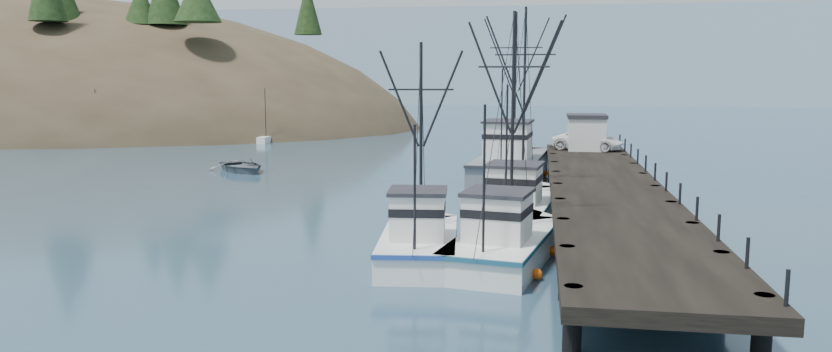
{
  "coord_description": "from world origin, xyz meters",
  "views": [
    {
      "loc": [
        10.31,
        -25.2,
        8.16
      ],
      "look_at": [
        3.78,
        14.02,
        2.5
      ],
      "focal_mm": 32.0,
      "sensor_mm": 36.0,
      "label": 1
    }
  ],
  "objects_px": {
    "pickup_truck": "(588,140)",
    "pier_shed": "(586,132)",
    "trawler_far": "(519,204)",
    "pier": "(606,190)",
    "motorboat": "(242,171)",
    "trawler_near": "(505,242)",
    "trawler_mid": "(420,241)",
    "work_vessel": "(511,163)"
  },
  "relations": [
    {
      "from": "trawler_near",
      "to": "pickup_truck",
      "type": "relative_size",
      "value": 2.04
    },
    {
      "from": "trawler_mid",
      "to": "work_vessel",
      "type": "relative_size",
      "value": 0.63
    },
    {
      "from": "trawler_far",
      "to": "work_vessel",
      "type": "xyz_separation_m",
      "value": [
        -1.0,
        15.25,
        0.41
      ]
    },
    {
      "from": "motorboat",
      "to": "pickup_truck",
      "type": "bearing_deg",
      "value": -40.13
    },
    {
      "from": "work_vessel",
      "to": "pier_shed",
      "type": "height_order",
      "value": "work_vessel"
    },
    {
      "from": "trawler_far",
      "to": "pickup_truck",
      "type": "bearing_deg",
      "value": 75.28
    },
    {
      "from": "pickup_truck",
      "to": "work_vessel",
      "type": "bearing_deg",
      "value": 133.54
    },
    {
      "from": "trawler_far",
      "to": "pier",
      "type": "bearing_deg",
      "value": 4.06
    },
    {
      "from": "work_vessel",
      "to": "motorboat",
      "type": "height_order",
      "value": "work_vessel"
    },
    {
      "from": "work_vessel",
      "to": "pier_shed",
      "type": "relative_size",
      "value": 4.85
    },
    {
      "from": "trawler_near",
      "to": "trawler_far",
      "type": "xyz_separation_m",
      "value": [
        0.32,
        9.31,
        0.0
      ]
    },
    {
      "from": "trawler_far",
      "to": "pier_shed",
      "type": "relative_size",
      "value": 3.75
    },
    {
      "from": "pier",
      "to": "motorboat",
      "type": "relative_size",
      "value": 7.47
    },
    {
      "from": "pier",
      "to": "trawler_far",
      "type": "xyz_separation_m",
      "value": [
        -4.7,
        -0.33,
        -0.87
      ]
    },
    {
      "from": "trawler_far",
      "to": "work_vessel",
      "type": "distance_m",
      "value": 15.28
    },
    {
      "from": "trawler_far",
      "to": "pickup_truck",
      "type": "height_order",
      "value": "trawler_far"
    },
    {
      "from": "trawler_far",
      "to": "motorboat",
      "type": "xyz_separation_m",
      "value": [
        -22.91,
        16.0,
        -0.82
      ]
    },
    {
      "from": "pier",
      "to": "work_vessel",
      "type": "relative_size",
      "value": 2.84
    },
    {
      "from": "pickup_truck",
      "to": "pier",
      "type": "bearing_deg",
      "value": -164.8
    },
    {
      "from": "work_vessel",
      "to": "trawler_mid",
      "type": "bearing_deg",
      "value": -96.88
    },
    {
      "from": "trawler_mid",
      "to": "pier_shed",
      "type": "relative_size",
      "value": 3.04
    },
    {
      "from": "motorboat",
      "to": "work_vessel",
      "type": "bearing_deg",
      "value": -46.92
    },
    {
      "from": "pickup_truck",
      "to": "pier_shed",
      "type": "bearing_deg",
      "value": 105.58
    },
    {
      "from": "trawler_near",
      "to": "trawler_far",
      "type": "bearing_deg",
      "value": 88.04
    },
    {
      "from": "trawler_near",
      "to": "trawler_mid",
      "type": "relative_size",
      "value": 1.13
    },
    {
      "from": "pickup_truck",
      "to": "trawler_near",
      "type": "bearing_deg",
      "value": -174.94
    },
    {
      "from": "pier",
      "to": "pier_shed",
      "type": "bearing_deg",
      "value": 90.06
    },
    {
      "from": "pier",
      "to": "work_vessel",
      "type": "bearing_deg",
      "value": 110.92
    },
    {
      "from": "pier",
      "to": "trawler_mid",
      "type": "distance_m",
      "value": 13.33
    },
    {
      "from": "pier_shed",
      "to": "trawler_far",
      "type": "bearing_deg",
      "value": -104.32
    },
    {
      "from": "pier",
      "to": "trawler_mid",
      "type": "xyz_separation_m",
      "value": [
        -8.71,
        -10.05,
        -0.87
      ]
    },
    {
      "from": "pier",
      "to": "pickup_truck",
      "type": "distance_m",
      "value": 18.03
    },
    {
      "from": "trawler_mid",
      "to": "work_vessel",
      "type": "height_order",
      "value": "work_vessel"
    },
    {
      "from": "trawler_near",
      "to": "work_vessel",
      "type": "height_order",
      "value": "work_vessel"
    },
    {
      "from": "trawler_near",
      "to": "trawler_far",
      "type": "relative_size",
      "value": 0.92
    },
    {
      "from": "pier_shed",
      "to": "pickup_truck",
      "type": "height_order",
      "value": "pier_shed"
    },
    {
      "from": "trawler_mid",
      "to": "pier_shed",
      "type": "height_order",
      "value": "trawler_mid"
    },
    {
      "from": "pier",
      "to": "trawler_far",
      "type": "distance_m",
      "value": 4.79
    },
    {
      "from": "trawler_mid",
      "to": "pier_shed",
      "type": "xyz_separation_m",
      "value": [
        8.69,
        28.05,
        2.6
      ]
    },
    {
      "from": "trawler_near",
      "to": "motorboat",
      "type": "xyz_separation_m",
      "value": [
        -22.6,
        25.3,
        -0.82
      ]
    },
    {
      "from": "trawler_far",
      "to": "trawler_near",
      "type": "bearing_deg",
      "value": -91.96
    },
    {
      "from": "trawler_near",
      "to": "pickup_truck",
      "type": "xyz_separation_m",
      "value": [
        5.13,
        27.64,
        1.93
      ]
    }
  ]
}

